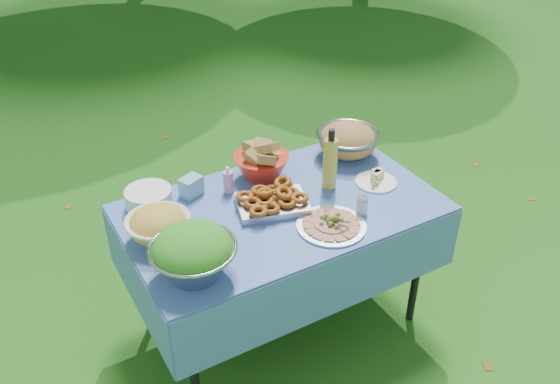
# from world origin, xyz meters

# --- Properties ---
(ground) EXTENTS (80.00, 80.00, 0.00)m
(ground) POSITION_xyz_m (0.00, 0.00, 0.00)
(ground) COLOR #0C3609
(ground) RESTS_ON ground
(picnic_table) EXTENTS (1.46, 0.86, 0.76)m
(picnic_table) POSITION_xyz_m (0.00, 0.00, 0.38)
(picnic_table) COLOR #84AFFF
(picnic_table) RESTS_ON ground
(salad_bowl) EXTENTS (0.46, 0.46, 0.23)m
(salad_bowl) POSITION_xyz_m (-0.54, -0.25, 0.88)
(salad_bowl) COLOR #9C9FA5
(salad_bowl) RESTS_ON picnic_table
(pasta_bowl_white) EXTENTS (0.34, 0.34, 0.15)m
(pasta_bowl_white) POSITION_xyz_m (-0.58, 0.05, 0.84)
(pasta_bowl_white) COLOR white
(pasta_bowl_white) RESTS_ON picnic_table
(plate_stack) EXTENTS (0.25, 0.25, 0.09)m
(plate_stack) POSITION_xyz_m (-0.54, 0.31, 0.81)
(plate_stack) COLOR white
(plate_stack) RESTS_ON picnic_table
(wipes_box) EXTENTS (0.12, 0.11, 0.09)m
(wipes_box) POSITION_xyz_m (-0.33, 0.30, 0.81)
(wipes_box) COLOR #7ABEC7
(wipes_box) RESTS_ON picnic_table
(sanitizer_bottle) EXTENTS (0.06, 0.06, 0.14)m
(sanitizer_bottle) POSITION_xyz_m (-0.16, 0.24, 0.83)
(sanitizer_bottle) COLOR #F398C6
(sanitizer_bottle) RESTS_ON picnic_table
(bread_bowl) EXTENTS (0.36, 0.36, 0.19)m
(bread_bowl) POSITION_xyz_m (0.05, 0.28, 0.85)
(bread_bowl) COLOR red
(bread_bowl) RESTS_ON picnic_table
(pasta_bowl_steel) EXTENTS (0.44, 0.44, 0.18)m
(pasta_bowl_steel) POSITION_xyz_m (0.55, 0.25, 0.85)
(pasta_bowl_steel) COLOR #9C9FA5
(pasta_bowl_steel) RESTS_ON picnic_table
(fried_tray) EXTENTS (0.37, 0.31, 0.08)m
(fried_tray) POSITION_xyz_m (-0.04, 0.01, 0.80)
(fried_tray) COLOR silver
(fried_tray) RESTS_ON picnic_table
(charcuterie_platter) EXTENTS (0.34, 0.34, 0.07)m
(charcuterie_platter) POSITION_xyz_m (0.11, -0.25, 0.80)
(charcuterie_platter) COLOR silver
(charcuterie_platter) RESTS_ON picnic_table
(oil_bottle) EXTENTS (0.08, 0.08, 0.31)m
(oil_bottle) POSITION_xyz_m (0.29, 0.03, 0.92)
(oil_bottle) COLOR gold
(oil_bottle) RESTS_ON picnic_table
(cheese_plate) EXTENTS (0.23, 0.23, 0.06)m
(cheese_plate) POSITION_xyz_m (0.51, -0.06, 0.79)
(cheese_plate) COLOR white
(cheese_plate) RESTS_ON picnic_table
(shaker) EXTENTS (0.06, 0.06, 0.09)m
(shaker) POSITION_xyz_m (0.30, -0.23, 0.80)
(shaker) COLOR white
(shaker) RESTS_ON picnic_table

